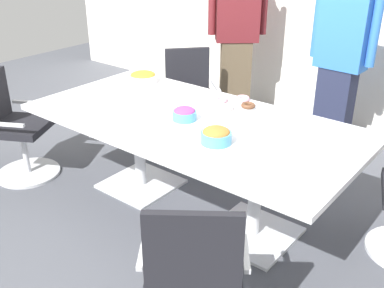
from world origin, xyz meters
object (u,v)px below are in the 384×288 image
(person_standing_1, at_px, (341,60))
(office_chair_0, at_px, (194,281))
(person_standing_0, at_px, (237,32))
(napkin_pile, at_px, (300,138))
(donut_platter, at_px, (234,104))
(conference_table, at_px, (192,135))
(snack_bowl_chips_orange, at_px, (143,77))
(snack_bowl_candy_mix, at_px, (184,114))
(office_chair_2, at_px, (190,102))
(snack_bowl_pretzels, at_px, (216,135))
(office_chair_3, at_px, (16,132))

(person_standing_1, bearing_deg, office_chair_0, 101.48)
(person_standing_0, relative_size, napkin_pile, 10.93)
(office_chair_0, xyz_separation_m, donut_platter, (-0.70, 1.37, 0.36))
(person_standing_0, bearing_deg, conference_table, 73.54)
(snack_bowl_chips_orange, bearing_deg, snack_bowl_candy_mix, -27.55)
(conference_table, height_order, person_standing_0, person_standing_0)
(office_chair_2, height_order, donut_platter, office_chair_2)
(office_chair_2, bearing_deg, snack_bowl_pretzels, 86.39)
(person_standing_0, bearing_deg, snack_bowl_candy_mix, 72.15)
(office_chair_0, xyz_separation_m, person_standing_1, (-0.41, 2.66, 0.48))
(office_chair_2, bearing_deg, snack_bowl_candy_mix, 79.02)
(office_chair_3, height_order, snack_bowl_candy_mix, office_chair_3)
(office_chair_2, distance_m, donut_platter, 1.12)
(conference_table, xyz_separation_m, person_standing_1, (0.38, 1.69, 0.26))
(person_standing_1, height_order, snack_bowl_pretzels, person_standing_1)
(conference_table, relative_size, snack_bowl_chips_orange, 9.74)
(conference_table, xyz_separation_m, office_chair_3, (-1.51, -0.51, -0.22))
(snack_bowl_pretzels, bearing_deg, conference_table, 149.36)
(person_standing_1, bearing_deg, snack_bowl_candy_mix, 79.32)
(person_standing_0, height_order, person_standing_1, person_standing_0)
(office_chair_0, distance_m, office_chair_2, 2.51)
(conference_table, height_order, napkin_pile, napkin_pile)
(conference_table, distance_m, snack_bowl_chips_orange, 0.95)
(office_chair_3, distance_m, person_standing_0, 2.41)
(office_chair_2, bearing_deg, office_chair_3, 16.12)
(person_standing_1, xyz_separation_m, snack_bowl_candy_mix, (-0.41, -1.73, -0.09))
(office_chair_2, distance_m, person_standing_1, 1.46)
(conference_table, distance_m, office_chair_2, 1.28)
(snack_bowl_pretzels, xyz_separation_m, napkin_pile, (0.41, 0.33, -0.02))
(snack_bowl_candy_mix, xyz_separation_m, snack_bowl_chips_orange, (-0.82, 0.43, 0.00))
(conference_table, height_order, person_standing_1, person_standing_1)
(office_chair_3, height_order, napkin_pile, office_chair_3)
(snack_bowl_candy_mix, relative_size, snack_bowl_pretzels, 0.88)
(conference_table, bearing_deg, snack_bowl_pretzels, -30.64)
(conference_table, xyz_separation_m, office_chair_2, (-0.80, 0.97, -0.22))
(conference_table, bearing_deg, donut_platter, 76.69)
(person_standing_0, relative_size, snack_bowl_pretzels, 9.53)
(office_chair_0, relative_size, snack_bowl_candy_mix, 5.32)
(snack_bowl_pretzels, relative_size, napkin_pile, 1.15)
(conference_table, height_order, donut_platter, donut_platter)
(person_standing_0, relative_size, donut_platter, 5.44)
(office_chair_2, relative_size, person_standing_1, 0.54)
(donut_platter, bearing_deg, office_chair_3, -150.59)
(person_standing_0, xyz_separation_m, napkin_pile, (1.54, -1.60, -0.20))
(person_standing_1, bearing_deg, office_chair_3, 51.92)
(person_standing_1, bearing_deg, snack_bowl_pretzels, 92.26)
(office_chair_0, relative_size, office_chair_2, 1.00)
(conference_table, bearing_deg, napkin_pile, 8.09)
(office_chair_3, relative_size, person_standing_0, 0.49)
(office_chair_0, xyz_separation_m, snack_bowl_candy_mix, (-0.82, 0.93, 0.39))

